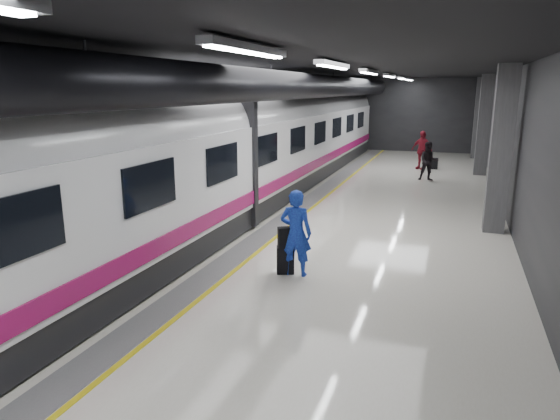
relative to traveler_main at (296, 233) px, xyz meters
The scene contains 9 objects.
ground 3.19m from the traveler_main, 96.91° to the left, with size 40.00×40.00×0.00m, color silver.
platform_hall 4.81m from the traveler_main, 99.31° to the left, with size 10.02×40.02×4.51m.
train 4.85m from the traveler_main, 140.02° to the left, with size 3.05×38.00×4.05m.
traveler_main is the anchor object (origin of this frame).
suitcase_main 0.67m from the traveler_main, behind, with size 0.36×0.23×0.59m, color black.
shoulder_bag 0.24m from the traveler_main, behind, with size 0.33×0.18×0.44m, color black.
traveler_far_a 12.78m from the traveler_main, 81.01° to the left, with size 0.81×0.63×1.66m, color black.
traveler_far_b 15.83m from the traveler_main, 84.59° to the left, with size 1.10×0.46×1.87m, color maroon.
suitcase_far 16.16m from the traveler_main, 82.53° to the left, with size 0.37×0.24×0.54m, color black.
Camera 1 is at (3.36, -12.60, 3.86)m, focal length 32.00 mm.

